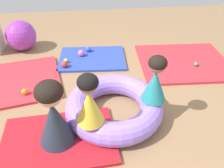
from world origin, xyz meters
The scene contains 18 objects.
ground_plane centered at (0.00, 0.00, 0.00)m, with size 8.00×8.00×0.00m, color #93704C.
gym_mat_front centered at (1.44, 1.00, 0.02)m, with size 1.45×1.24×0.04m, color red.
gym_mat_center_rear centered at (-1.25, 0.74, 0.02)m, with size 1.33×1.15×0.04m, color red.
gym_mat_near_left centered at (-0.06, 1.31, 0.02)m, with size 1.10×0.82×0.04m, color #2D47B7.
gym_mat_far_right centered at (-0.51, -0.42, 0.02)m, with size 1.19×0.81×0.04m, color #B21923.
inflatable_cushion centered at (0.13, -0.08, 0.13)m, with size 1.16×1.16×0.27m, color #9975EA.
child_in_yellow centered at (-0.15, -0.42, 0.54)m, with size 0.39×0.39×0.55m.
child_in_teal centered at (0.57, -0.16, 0.53)m, with size 0.40×0.40×0.55m.
adult_seated centered at (-0.51, -0.42, 0.40)m, with size 0.49×0.49×0.73m.
play_ball_teal centered at (0.88, 0.91, 0.08)m, with size 0.07×0.07×0.07m, color teal.
play_ball_pink centered at (-0.24, 1.38, 0.09)m, with size 0.11×0.11×0.11m, color pink.
play_ball_red centered at (-0.51, 1.04, 0.09)m, with size 0.10×0.10×0.10m, color red.
play_ball_orange centered at (-1.00, 0.41, 0.08)m, with size 0.08×0.08×0.08m, color orange.
play_ball_green centered at (1.57, 0.82, 0.07)m, with size 0.07×0.07×0.07m, color green.
play_ball_blue centered at (-0.12, 1.53, 0.09)m, with size 0.10×0.10×0.10m, color blue.
play_ball_yellow centered at (-0.49, 1.19, 0.07)m, with size 0.07×0.07×0.07m, color yellow.
play_ball_teal_second centered at (1.03, 0.87, 0.08)m, with size 0.08×0.08×0.08m, color teal.
exercise_ball_large centered at (-1.29, 1.85, 0.27)m, with size 0.53×0.53×0.53m, color purple.
Camera 1 is at (-0.14, -2.05, 1.89)m, focal length 35.74 mm.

